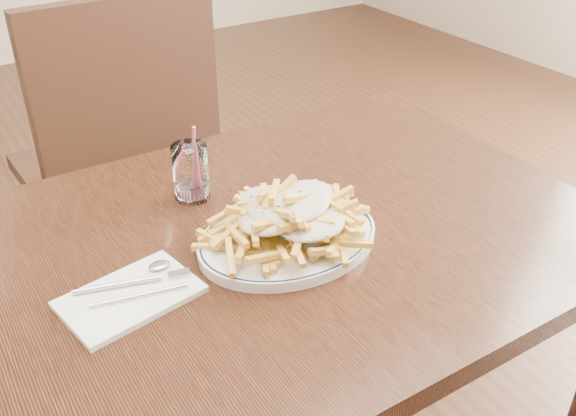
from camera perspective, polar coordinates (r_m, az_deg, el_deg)
table at (r=1.13m, az=-2.58°, el=-5.93°), size 1.20×0.80×0.75m
chair_far at (r=1.80m, az=-14.63°, el=4.75°), size 0.49×0.49×1.01m
fries_plate at (r=1.06m, az=0.00°, el=-2.71°), size 0.37×0.34×0.02m
loaded_fries at (r=1.03m, az=0.00°, el=-0.31°), size 0.30×0.26×0.08m
napkin at (r=0.98m, az=-13.86°, el=-7.66°), size 0.21×0.16×0.01m
cutlery at (r=0.98m, az=-14.04°, el=-7.15°), size 0.18×0.09×0.01m
water_glass at (r=1.19m, az=-8.60°, el=2.93°), size 0.06×0.06×0.14m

